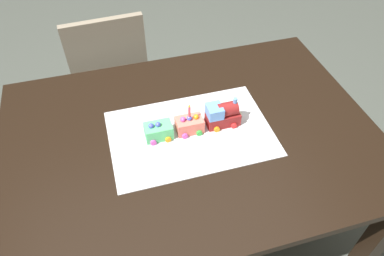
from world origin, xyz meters
TOP-DOWN VIEW (x-y plane):
  - ground_plane at (0.00, 0.00)m, footprint 8.00×8.00m
  - dining_table at (0.00, 0.00)m, footprint 1.40×1.00m
  - chair at (0.25, -0.83)m, footprint 0.42×0.42m
  - cake_board at (-0.00, 0.00)m, footprint 0.60×0.40m
  - cake_locomotive at (-0.13, -0.02)m, footprint 0.14×0.08m
  - cake_car_tanker_coral at (-0.00, -0.02)m, footprint 0.10×0.08m
  - cake_car_flatbed_mint_green at (0.12, -0.02)m, footprint 0.10×0.08m
  - birthday_candle at (0.00, -0.02)m, footprint 0.01×0.01m

SIDE VIEW (x-z plane):
  - ground_plane at x=0.00m, z-range 0.00..0.00m
  - chair at x=0.25m, z-range 0.04..0.90m
  - dining_table at x=0.00m, z-range 0.26..1.00m
  - cake_board at x=0.00m, z-range 0.74..0.74m
  - cake_car_flatbed_mint_green at x=0.12m, z-range 0.74..0.81m
  - cake_car_tanker_coral at x=0.00m, z-range 0.74..0.81m
  - cake_locomotive at x=-0.13m, z-range 0.73..0.85m
  - birthday_candle at x=0.00m, z-range 0.81..0.87m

